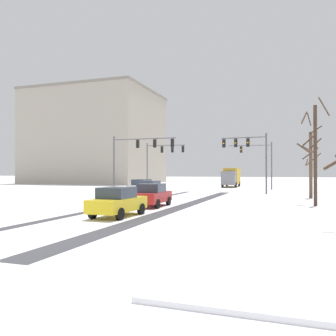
% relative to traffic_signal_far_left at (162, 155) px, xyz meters
% --- Properties ---
extents(wheel_track_left_lane, '(1.15, 33.91, 0.01)m').
position_rel_traffic_signal_far_left_xyz_m(wheel_track_left_lane, '(9.59, -21.51, -4.77)').
color(wheel_track_left_lane, '#424247').
rests_on(wheel_track_left_lane, ground).
extents(wheel_track_right_lane, '(0.71, 33.91, 0.01)m').
position_rel_traffic_signal_far_left_xyz_m(wheel_track_right_lane, '(5.06, -21.51, -4.77)').
color(wheel_track_right_lane, '#424247').
rests_on(wheel_track_right_lane, ground).
extents(sidewalk_kerb_right, '(4.00, 33.91, 0.12)m').
position_rel_traffic_signal_far_left_xyz_m(sidewalk_kerb_right, '(15.90, -23.05, -4.72)').
color(sidewalk_kerb_right, white).
rests_on(sidewalk_kerb_right, ground).
extents(traffic_signal_far_left, '(5.58, 0.54, 6.50)m').
position_rel_traffic_signal_far_left_xyz_m(traffic_signal_far_left, '(0.00, 0.00, 0.00)').
color(traffic_signal_far_left, '#56565B').
rests_on(traffic_signal_far_left, ground).
extents(traffic_signal_near_left, '(7.49, 0.41, 6.50)m').
position_rel_traffic_signal_far_left_xyz_m(traffic_signal_near_left, '(0.80, -10.06, 0.06)').
color(traffic_signal_near_left, '#56565B').
rests_on(traffic_signal_near_left, ground).
extents(traffic_signal_near_right, '(4.82, 0.58, 6.50)m').
position_rel_traffic_signal_far_left_xyz_m(traffic_signal_near_right, '(12.62, -7.98, -0.03)').
color(traffic_signal_near_right, '#56565B').
rests_on(traffic_signal_near_right, ground).
extents(traffic_signal_far_right, '(5.93, 0.46, 6.50)m').
position_rel_traffic_signal_far_left_xyz_m(traffic_signal_far_right, '(12.89, 3.85, -0.35)').
color(traffic_signal_far_right, '#56565B').
rests_on(traffic_signal_far_right, ground).
extents(car_silver_lead, '(1.99, 4.18, 1.62)m').
position_rel_traffic_signal_far_left_xyz_m(car_silver_lead, '(1.53, -10.67, -3.96)').
color(car_silver_lead, '#B7BABF').
rests_on(car_silver_lead, ground).
extents(car_white_second, '(1.90, 4.14, 1.62)m').
position_rel_traffic_signal_far_left_xyz_m(car_white_second, '(4.58, -16.03, -3.96)').
color(car_white_second, silver).
rests_on(car_white_second, ground).
extents(car_red_third, '(1.95, 4.16, 1.62)m').
position_rel_traffic_signal_far_left_xyz_m(car_red_third, '(7.58, -22.95, -3.96)').
color(car_red_third, red).
rests_on(car_red_third, ground).
extents(car_yellow_cab_fourth, '(1.92, 4.14, 1.62)m').
position_rel_traffic_signal_far_left_xyz_m(car_yellow_cab_fourth, '(7.81, -28.68, -3.96)').
color(car_yellow_cab_fourth, yellow).
rests_on(car_yellow_cab_fourth, ground).
extents(box_truck_delivery, '(2.42, 7.44, 3.02)m').
position_rel_traffic_signal_far_left_xyz_m(box_truck_delivery, '(7.96, 10.56, -3.14)').
color(box_truck_delivery, slate).
rests_on(box_truck_delivery, ground).
extents(bare_tree_sidewalk_mid, '(2.26, 2.22, 7.65)m').
position_rel_traffic_signal_far_left_xyz_m(bare_tree_sidewalk_mid, '(18.45, -18.73, -0.80)').
color(bare_tree_sidewalk_mid, '#423023').
rests_on(bare_tree_sidewalk_mid, ground).
extents(bare_tree_sidewalk_far, '(1.74, 1.77, 6.15)m').
position_rel_traffic_signal_far_left_xyz_m(bare_tree_sidewalk_far, '(18.64, -11.02, -1.59)').
color(bare_tree_sidewalk_far, brown).
rests_on(bare_tree_sidewalk_far, ground).
extents(office_building_far_left_block, '(25.31, 21.11, 19.53)m').
position_rel_traffic_signal_far_left_xyz_m(office_building_far_left_block, '(-22.83, 21.04, 4.99)').
color(office_building_far_left_block, '#A89E8E').
rests_on(office_building_far_left_block, ground).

